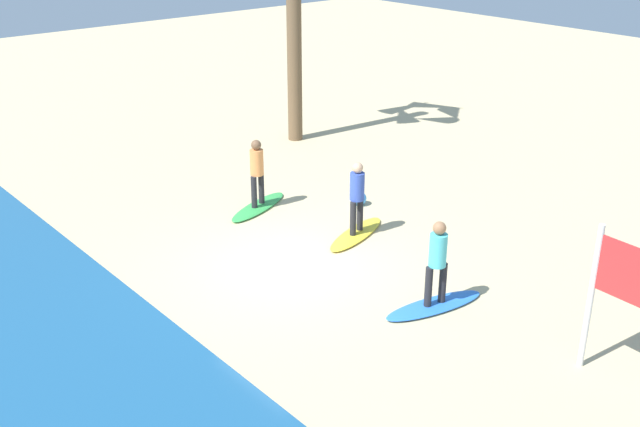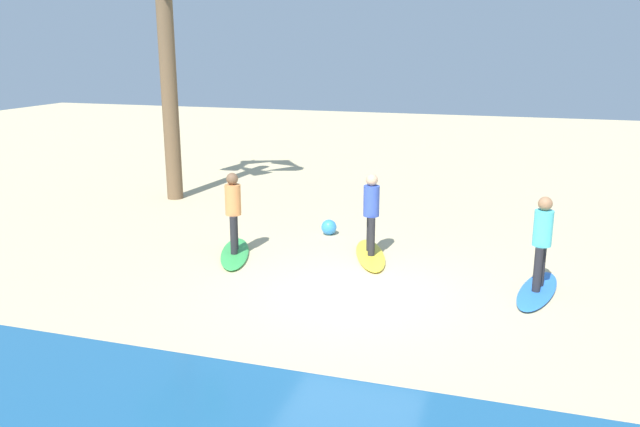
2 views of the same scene
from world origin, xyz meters
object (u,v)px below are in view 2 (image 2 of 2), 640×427
Objects in this scene: surfer_yellow at (371,208)px; surfer_green at (233,207)px; beach_ball at (329,227)px; surfer_blue at (542,236)px; surfboard_green at (235,253)px; surfboard_blue at (537,291)px; surfboard_yellow at (370,255)px.

surfer_yellow is 1.00× the size of surfer_green.
surfer_yellow is at bearing 134.70° from beach_ball.
surfer_blue is 5.13m from beach_ball.
surfboard_green is 0.99m from surfer_green.
surfer_yellow is at bearing -164.71° from surfer_green.
surfboard_green is (5.91, -0.31, 0.00)m from surfboard_blue.
surfer_blue is at bearing -78.64° from surfboard_blue.
surfer_yellow is (3.23, -1.04, 0.99)m from surfboard_blue.
surfboard_yellow is 1.80m from beach_ball.
beach_ball is (1.26, -1.27, 0.13)m from surfboard_yellow.
surfer_yellow is at bearing -17.92° from surfer_blue.
beach_ball reaches higher than surfboard_yellow.
surfboard_green is at bearing 54.67° from beach_ball.
surfer_green reaches higher than surfboard_blue.
surfboard_blue and surfboard_yellow have the same top height.
surfer_yellow is 4.67× the size of beach_ball.
surfboard_yellow is 1.28× the size of surfer_green.
surfboard_blue is at bearing 180.00° from surfer_blue.
surfboard_yellow is 5.98× the size of beach_ball.
surfer_green is at bearing 54.67° from beach_ball.
surfboard_blue is 1.28× the size of surfer_blue.
surfboard_yellow is at bearing -164.71° from surfer_green.
surfer_blue is 1.00× the size of surfer_green.
surfboard_green is at bearing 0.00° from surfer_green.
surfer_blue is at bearing 152.69° from beach_ball.
surfboard_green is at bearing -81.65° from surfboard_blue.
surfboard_yellow is at bearing -96.57° from surfboard_blue.
surfer_yellow is at bearing -0.00° from surfboard_yellow.
surfer_yellow is 1.99m from beach_ball.
surfboard_blue is 3.54m from surfer_yellow.
surfboard_blue is 5.98× the size of beach_ball.
surfer_green is 4.67× the size of beach_ball.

